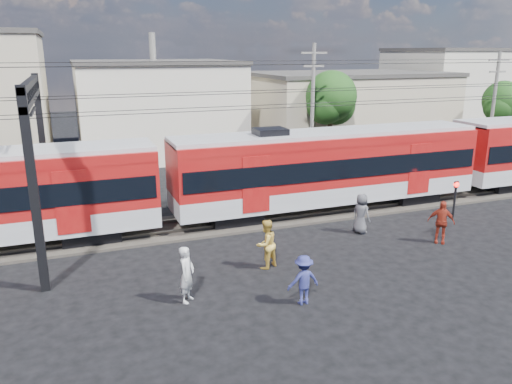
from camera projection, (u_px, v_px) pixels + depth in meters
ground at (349, 287)px, 17.58m from camera, size 120.00×120.00×0.00m
track_bed at (265, 217)px, 24.77m from camera, size 70.00×3.40×0.12m
rail_near at (271, 219)px, 24.06m from camera, size 70.00×0.12×0.12m
rail_far at (260, 210)px, 25.41m from camera, size 70.00×0.12×0.12m
commuter_train at (332, 165)px, 25.36m from camera, size 50.30×3.08×4.17m
catenary at (70, 124)px, 20.46m from camera, size 70.00×9.30×7.52m
building_midwest at (156, 107)px, 40.22m from camera, size 12.24×12.24×7.30m
building_mideast at (348, 109)px, 43.08m from camera, size 16.32×10.20×6.30m
building_east at (447, 90)px, 51.15m from camera, size 10.20×10.20×8.30m
utility_pole_mid at (312, 107)px, 31.89m from camera, size 1.80×0.24×8.50m
utility_pole_east at (493, 105)px, 35.80m from camera, size 1.80×0.24×8.00m
tree_near at (333, 99)px, 35.72m from camera, size 3.82×3.64×6.72m
tree_far at (503, 103)px, 40.08m from camera, size 3.36×3.12×5.76m
pedestrian_a at (187, 274)px, 16.32m from camera, size 0.78×0.84×1.92m
pedestrian_b at (266, 244)px, 18.88m from camera, size 1.15×1.04×1.92m
pedestrian_c at (303, 280)px, 16.20m from camera, size 1.09×0.63×1.68m
pedestrian_d at (441, 222)px, 21.38m from camera, size 1.15×1.06×1.89m
pedestrian_e at (361, 213)px, 22.55m from camera, size 0.86×1.05×1.85m
car_silver at (492, 158)px, 35.81m from camera, size 3.95×2.36×1.26m
crossing_signal at (455, 192)px, 24.60m from camera, size 0.27×0.27×1.85m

